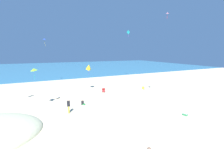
{
  "coord_description": "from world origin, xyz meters",
  "views": [
    {
      "loc": [
        -7.32,
        -7.58,
        6.49
      ],
      "look_at": [
        0.0,
        8.91,
        3.58
      ],
      "focal_mm": 22.06,
      "sensor_mm": 36.0,
      "label": 1
    }
  ],
  "objects_px": {
    "person_2": "(143,89)",
    "kite_pink": "(167,13)",
    "beach_chair_near_camera": "(57,97)",
    "kite_teal": "(128,32)",
    "person_3": "(83,103)",
    "beach_chair_far_right": "(104,90)",
    "kite_lime": "(34,70)",
    "kite_blue": "(45,39)",
    "cooler_box": "(185,114)",
    "person_0": "(69,105)",
    "kite_yellow": "(89,67)"
  },
  "relations": [
    {
      "from": "beach_chair_near_camera",
      "to": "kite_pink",
      "type": "bearing_deg",
      "value": -68.17
    },
    {
      "from": "person_2",
      "to": "person_0",
      "type": "bearing_deg",
      "value": -17.36
    },
    {
      "from": "beach_chair_far_right",
      "to": "kite_lime",
      "type": "relative_size",
      "value": 0.63
    },
    {
      "from": "person_2",
      "to": "kite_pink",
      "type": "xyz_separation_m",
      "value": [
        3.65,
        -0.87,
        12.53
      ]
    },
    {
      "from": "person_2",
      "to": "kite_pink",
      "type": "relative_size",
      "value": 0.78
    },
    {
      "from": "person_0",
      "to": "person_3",
      "type": "height_order",
      "value": "person_0"
    },
    {
      "from": "beach_chair_far_right",
      "to": "kite_pink",
      "type": "bearing_deg",
      "value": 93.86
    },
    {
      "from": "beach_chair_far_right",
      "to": "cooler_box",
      "type": "xyz_separation_m",
      "value": [
        4.73,
        -11.55,
        -0.16
      ]
    },
    {
      "from": "beach_chair_near_camera",
      "to": "person_3",
      "type": "relative_size",
      "value": 1.25
    },
    {
      "from": "beach_chair_far_right",
      "to": "kite_lime",
      "type": "distance_m",
      "value": 11.03
    },
    {
      "from": "kite_yellow",
      "to": "beach_chair_far_right",
      "type": "bearing_deg",
      "value": -40.37
    },
    {
      "from": "kite_pink",
      "to": "kite_lime",
      "type": "relative_size",
      "value": 0.84
    },
    {
      "from": "cooler_box",
      "to": "person_0",
      "type": "relative_size",
      "value": 0.31
    },
    {
      "from": "beach_chair_near_camera",
      "to": "person_3",
      "type": "bearing_deg",
      "value": -114.17
    },
    {
      "from": "person_0",
      "to": "person_3",
      "type": "relative_size",
      "value": 2.38
    },
    {
      "from": "person_3",
      "to": "kite_teal",
      "type": "distance_m",
      "value": 22.34
    },
    {
      "from": "beach_chair_near_camera",
      "to": "kite_teal",
      "type": "bearing_deg",
      "value": -31.7
    },
    {
      "from": "beach_chair_near_camera",
      "to": "cooler_box",
      "type": "distance_m",
      "value": 16.27
    },
    {
      "from": "kite_pink",
      "to": "kite_lime",
      "type": "bearing_deg",
      "value": -177.31
    },
    {
      "from": "beach_chair_near_camera",
      "to": "person_0",
      "type": "distance_m",
      "value": 5.67
    },
    {
      "from": "kite_blue",
      "to": "kite_pink",
      "type": "distance_m",
      "value": 23.02
    },
    {
      "from": "kite_blue",
      "to": "kite_yellow",
      "type": "height_order",
      "value": "kite_blue"
    },
    {
      "from": "cooler_box",
      "to": "person_3",
      "type": "xyz_separation_m",
      "value": [
        -9.1,
        7.3,
        0.12
      ]
    },
    {
      "from": "beach_chair_near_camera",
      "to": "kite_yellow",
      "type": "relative_size",
      "value": 0.4
    },
    {
      "from": "beach_chair_far_right",
      "to": "person_3",
      "type": "relative_size",
      "value": 1.21
    },
    {
      "from": "person_0",
      "to": "kite_pink",
      "type": "height_order",
      "value": "kite_pink"
    },
    {
      "from": "kite_pink",
      "to": "person_0",
      "type": "bearing_deg",
      "value": -168.65
    },
    {
      "from": "cooler_box",
      "to": "kite_blue",
      "type": "distance_m",
      "value": 26.87
    },
    {
      "from": "person_3",
      "to": "kite_blue",
      "type": "bearing_deg",
      "value": 160.18
    },
    {
      "from": "beach_chair_near_camera",
      "to": "person_2",
      "type": "height_order",
      "value": "person_2"
    },
    {
      "from": "kite_yellow",
      "to": "kite_teal",
      "type": "distance_m",
      "value": 15.64
    },
    {
      "from": "beach_chair_far_right",
      "to": "beach_chair_near_camera",
      "type": "relative_size",
      "value": 0.96
    },
    {
      "from": "beach_chair_far_right",
      "to": "person_3",
      "type": "bearing_deg",
      "value": -27.17
    },
    {
      "from": "beach_chair_far_right",
      "to": "cooler_box",
      "type": "bearing_deg",
      "value": 40.93
    },
    {
      "from": "person_3",
      "to": "person_0",
      "type": "bearing_deg",
      "value": -82.67
    },
    {
      "from": "cooler_box",
      "to": "kite_teal",
      "type": "bearing_deg",
      "value": 76.06
    },
    {
      "from": "beach_chair_far_right",
      "to": "kite_lime",
      "type": "xyz_separation_m",
      "value": [
        -9.47,
        -3.63,
        4.33
      ]
    },
    {
      "from": "kite_yellow",
      "to": "kite_pink",
      "type": "height_order",
      "value": "kite_pink"
    },
    {
      "from": "beach_chair_near_camera",
      "to": "kite_lime",
      "type": "xyz_separation_m",
      "value": [
        -2.3,
        -3.17,
        4.36
      ]
    },
    {
      "from": "kite_yellow",
      "to": "kite_teal",
      "type": "relative_size",
      "value": 1.28
    },
    {
      "from": "person_2",
      "to": "person_3",
      "type": "distance_m",
      "value": 11.24
    },
    {
      "from": "kite_yellow",
      "to": "person_2",
      "type": "bearing_deg",
      "value": -22.27
    },
    {
      "from": "person_3",
      "to": "beach_chair_near_camera",
      "type": "bearing_deg",
      "value": -179.35
    },
    {
      "from": "kite_blue",
      "to": "kite_teal",
      "type": "distance_m",
      "value": 18.52
    },
    {
      "from": "kite_pink",
      "to": "kite_lime",
      "type": "xyz_separation_m",
      "value": [
        -19.74,
        -0.93,
        -8.21
      ]
    },
    {
      "from": "beach_chair_near_camera",
      "to": "person_3",
      "type": "xyz_separation_m",
      "value": [
        2.81,
        -3.77,
        -0.02
      ]
    },
    {
      "from": "beach_chair_far_right",
      "to": "kite_teal",
      "type": "relative_size",
      "value": 0.49
    },
    {
      "from": "beach_chair_far_right",
      "to": "kite_blue",
      "type": "bearing_deg",
      "value": -121.05
    },
    {
      "from": "person_3",
      "to": "kite_yellow",
      "type": "distance_m",
      "value": 7.47
    },
    {
      "from": "beach_chair_near_camera",
      "to": "kite_teal",
      "type": "relative_size",
      "value": 0.51
    }
  ]
}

